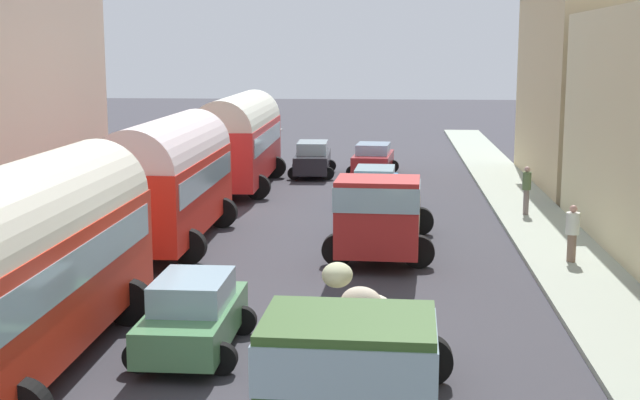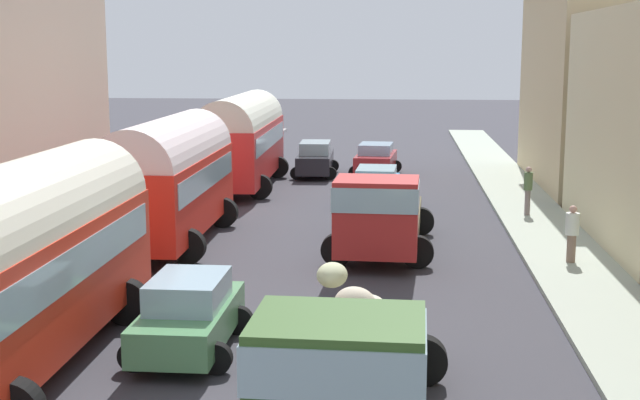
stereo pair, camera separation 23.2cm
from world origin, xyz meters
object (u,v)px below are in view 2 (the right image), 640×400
parked_bus_1 (169,175)px  pedestrian_0 (528,189)px  car_1 (376,159)px  car_3 (315,159)px  cargo_truck_1 (381,214)px  car_2 (189,314)px  cargo_truck_0 (345,369)px  parked_bus_0 (14,259)px  pedestrian_1 (572,232)px  car_0 (376,187)px  parked_bus_2 (242,137)px

parked_bus_1 → pedestrian_0: parked_bus_1 is taller
car_1 → car_3: (-2.89, -0.37, 0.04)m
parked_bus_1 → cargo_truck_1: bearing=-10.5°
car_2 → car_1: bearing=83.2°
parked_bus_1 → car_2: size_ratio=2.24×
cargo_truck_1 → car_3: 16.75m
parked_bus_1 → pedestrian_0: bearing=23.6°
cargo_truck_0 → cargo_truck_1: cargo_truck_1 is taller
parked_bus_1 → car_2: bearing=-73.1°
parked_bus_0 → car_3: bearing=83.4°
pedestrian_0 → cargo_truck_0: bearing=-105.7°
car_1 → cargo_truck_0: bearing=-89.3°
cargo_truck_1 → car_1: bearing=92.1°
cargo_truck_1 → car_2: (-3.61, -8.51, -0.50)m
pedestrian_1 → car_0: bearing=122.3°
parked_bus_0 → car_0: (6.19, 18.02, -1.38)m
parked_bus_2 → cargo_truck_1: (6.31, -12.48, -0.96)m
parked_bus_0 → car_2: 3.50m
parked_bus_0 → pedestrian_1: (11.84, 9.07, -1.17)m
parked_bus_1 → pedestrian_0: (11.65, 5.08, -1.06)m
parked_bus_1 → cargo_truck_0: parked_bus_1 is taller
parked_bus_0 → car_3: size_ratio=2.15×
parked_bus_1 → cargo_truck_1: parked_bus_1 is taller
parked_bus_1 → car_0: (6.21, 6.98, -1.37)m
car_2 → parked_bus_0: bearing=-155.7°
parked_bus_2 → car_2: bearing=-82.6°
parked_bus_2 → car_0: (5.96, -4.29, -1.45)m
parked_bus_1 → car_1: size_ratio=2.09×
parked_bus_1 → cargo_truck_0: (6.32, -13.82, -0.86)m
cargo_truck_0 → car_3: size_ratio=1.50×
parked_bus_0 → cargo_truck_1: parked_bus_0 is taller
cargo_truck_0 → car_1: 29.36m
parked_bus_0 → car_1: 27.26m
pedestrian_0 → car_2: bearing=-120.4°
car_2 → pedestrian_0: (8.69, 14.80, 0.32)m
car_2 → car_3: bearing=89.7°
parked_bus_0 → cargo_truck_0: 6.94m
parked_bus_2 → cargo_truck_1: 14.02m
parked_bus_0 → cargo_truck_0: parked_bus_0 is taller
pedestrian_0 → pedestrian_1: (0.21, -7.06, -0.10)m
parked_bus_1 → pedestrian_0: 12.75m
cargo_truck_1 → car_0: size_ratio=1.77×
car_3 → pedestrian_0: (8.58, -10.08, 0.27)m
parked_bus_1 → cargo_truck_0: 15.22m
parked_bus_2 → car_2: size_ratio=2.59×
car_1 → parked_bus_0: bearing=-102.6°
car_0 → pedestrian_0: size_ratio=2.25×
parked_bus_0 → car_1: (5.93, 26.58, -1.37)m
car_2 → car_3: car_3 is taller
parked_bus_0 → pedestrian_1: parked_bus_0 is taller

